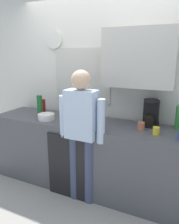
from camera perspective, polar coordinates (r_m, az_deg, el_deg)
name	(u,v)px	position (r m, az deg, el deg)	size (l,w,h in m)	color
ground_plane	(82,199)	(2.97, -1.91, -21.62)	(8.00, 8.00, 0.00)	#9E998E
kitchen_counter	(92,156)	(2.96, 0.73, -11.31)	(2.83, 0.64, 0.92)	#4C4C51
dishwasher_panel	(68,167)	(2.79, -5.64, -14.13)	(0.56, 0.02, 0.82)	black
back_wall_assembly	(109,84)	(3.03, 5.01, 7.16)	(4.43, 0.42, 2.60)	silver
coffee_maker	(151,114)	(2.75, 15.61, -0.41)	(0.20, 0.20, 0.33)	black
bottle_clear_soda	(179,117)	(2.72, 22.34, -1.32)	(0.09, 0.09, 0.28)	#2D8C33
bottle_red_vinegar	(43,107)	(3.24, -11.89, 1.38)	(0.06, 0.06, 0.22)	maroon
bottle_green_wine	(40,106)	(3.11, -12.80, 1.55)	(0.07, 0.07, 0.30)	#195923
cup_terracotta_mug	(141,126)	(2.59, 13.27, -3.55)	(0.08, 0.08, 0.09)	#B26647
cup_yellow_cup	(156,131)	(2.48, 16.93, -4.71)	(0.07, 0.07, 0.09)	yellow
mixing_bowl	(46,117)	(2.96, -11.18, -1.23)	(0.22, 0.22, 0.08)	white
potted_plant	(67,106)	(3.12, -5.94, 1.51)	(0.15, 0.15, 0.23)	#9E5638
person_at_sink	(82,127)	(2.52, -2.09, -3.99)	(0.57, 0.22, 1.60)	#3F4766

